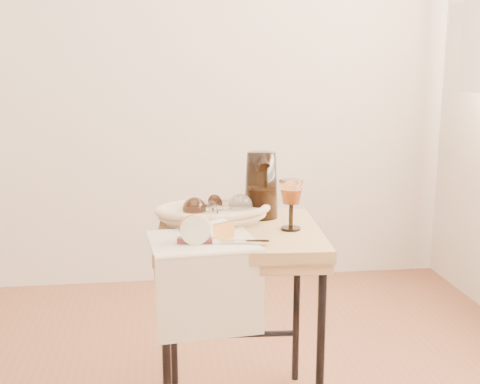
{
  "coord_description": "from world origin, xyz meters",
  "views": [
    {
      "loc": [
        0.32,
        -1.3,
        1.13
      ],
      "look_at": [
        0.55,
        0.47,
        0.75
      ],
      "focal_mm": 45.82,
      "sensor_mm": 36.0,
      "label": 1
    }
  ],
  "objects": [
    {
      "name": "pitcher",
      "position": [
        0.64,
        0.63,
        0.74
      ],
      "size": [
        0.17,
        0.24,
        0.26
      ],
      "primitive_type": null,
      "rotation": [
        0.0,
        0.0,
        0.09
      ],
      "color": "black",
      "rests_on": "side_table"
    },
    {
      "name": "tea_towel",
      "position": [
        0.43,
        0.37,
        0.63
      ],
      "size": [
        0.32,
        0.29,
        0.01
      ],
      "primitive_type": "cube",
      "rotation": [
        0.0,
        0.0,
        0.1
      ],
      "color": "beige",
      "rests_on": "side_table"
    },
    {
      "name": "wall_back",
      "position": [
        0.0,
        1.8,
        1.35
      ],
      "size": [
        3.6,
        0.0,
        2.7
      ],
      "primitive_type": "cube",
      "color": "beige",
      "rests_on": "ground"
    },
    {
      "name": "table_knife",
      "position": [
        0.47,
        0.33,
        0.65
      ],
      "size": [
        0.25,
        0.06,
        0.02
      ],
      "primitive_type": null,
      "rotation": [
        0.0,
        0.0,
        -0.14
      ],
      "color": "silver",
      "rests_on": "tea_towel"
    },
    {
      "name": "apple_half",
      "position": [
        0.41,
        0.34,
        0.68
      ],
      "size": [
        0.09,
        0.05,
        0.08
      ],
      "primitive_type": "ellipsoid",
      "rotation": [
        0.0,
        0.0,
        -0.01
      ],
      "color": "red",
      "rests_on": "tea_towel"
    },
    {
      "name": "bread_basket",
      "position": [
        0.48,
        0.58,
        0.66
      ],
      "size": [
        0.34,
        0.25,
        0.05
      ],
      "primitive_type": null,
      "rotation": [
        0.0,
        0.0,
        0.08
      ],
      "color": "tan",
      "rests_on": "side_table"
    },
    {
      "name": "goblet_lying_b",
      "position": [
        0.53,
        0.56,
        0.68
      ],
      "size": [
        0.15,
        0.13,
        0.08
      ],
      "primitive_type": null,
      "rotation": [
        0.0,
        0.0,
        0.47
      ],
      "color": "white",
      "rests_on": "bread_basket"
    },
    {
      "name": "side_table",
      "position": [
        0.55,
        0.49,
        0.32
      ],
      "size": [
        0.53,
        0.53,
        0.63
      ],
      "primitive_type": null,
      "rotation": [
        0.0,
        0.0,
        -0.06
      ],
      "color": "brown",
      "rests_on": "floor"
    },
    {
      "name": "apple_wedge",
      "position": [
        0.47,
        0.38,
        0.66
      ],
      "size": [
        0.08,
        0.07,
        0.05
      ],
      "primitive_type": "cube",
      "rotation": [
        0.0,
        0.0,
        0.55
      ],
      "color": "beige",
      "rests_on": "tea_towel"
    },
    {
      "name": "goblet_lying_a",
      "position": [
        0.45,
        0.6,
        0.68
      ],
      "size": [
        0.14,
        0.14,
        0.07
      ],
      "primitive_type": null,
      "rotation": [
        0.0,
        0.0,
        3.96
      ],
      "color": "#371F14",
      "rests_on": "bread_basket"
    },
    {
      "name": "wine_goblet",
      "position": [
        0.7,
        0.46,
        0.71
      ],
      "size": [
        0.08,
        0.08,
        0.16
      ],
      "primitive_type": null,
      "rotation": [
        0.0,
        0.0,
        0.09
      ],
      "color": "white",
      "rests_on": "side_table"
    }
  ]
}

